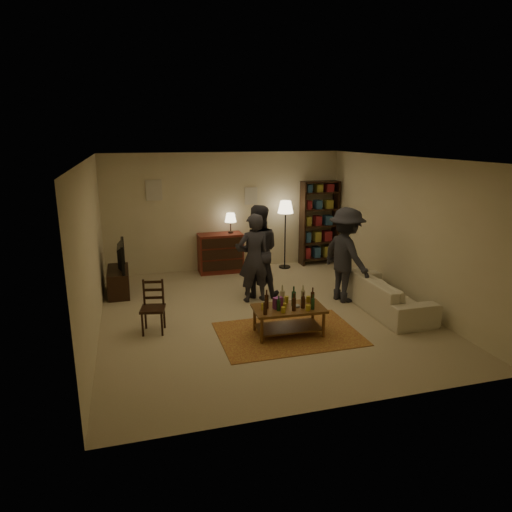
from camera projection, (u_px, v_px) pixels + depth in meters
name	position (u px, v px, depth m)	size (l,w,h in m)	color
floor	(262.00, 314.00, 8.09)	(6.00, 6.00, 0.00)	#C6B793
room_shell	(197.00, 193.00, 10.22)	(6.00, 6.00, 6.00)	beige
rug	(288.00, 334.00, 7.26)	(2.20, 1.50, 0.01)	maroon
coffee_table	(289.00, 310.00, 7.16)	(1.13, 0.65, 0.79)	brown
dining_chair	(153.00, 305.00, 7.27)	(0.44, 0.44, 0.86)	black
tv_stand	(118.00, 275.00, 9.02)	(0.40, 1.00, 1.06)	black
dresser	(221.00, 252.00, 10.44)	(1.00, 0.50, 1.36)	maroon
bookshelf	(319.00, 222.00, 10.99)	(0.90, 0.34, 2.02)	black
floor_lamp	(285.00, 212.00, 10.55)	(0.36, 0.36, 1.60)	black
sofa	(386.00, 293.00, 8.21)	(2.08, 0.81, 0.61)	beige
person_left	(254.00, 258.00, 8.51)	(0.62, 0.40, 1.69)	#282830
person_right	(257.00, 251.00, 8.79)	(0.87, 0.68, 1.80)	#27262E
person_by_sofa	(346.00, 255.00, 8.52)	(1.16, 0.66, 1.79)	#25252C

